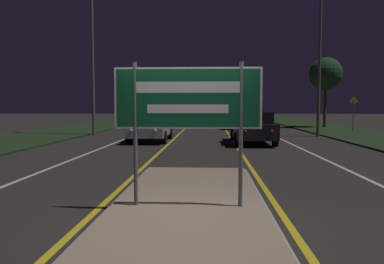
# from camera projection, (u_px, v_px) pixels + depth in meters

# --- Properties ---
(ground_plane) EXTENTS (160.00, 160.00, 0.00)m
(ground_plane) POSITION_uv_depth(u_px,v_px,m) (186.00, 222.00, 5.73)
(ground_plane) COLOR #282623
(median_island) EXTENTS (2.74, 7.90, 0.10)m
(median_island) POSITION_uv_depth(u_px,v_px,m) (188.00, 209.00, 6.34)
(median_island) COLOR #999993
(median_island) RESTS_ON ground_plane
(verge_left) EXTENTS (5.00, 100.00, 0.08)m
(verge_left) POSITION_uv_depth(u_px,v_px,m) (68.00, 131.00, 26.11)
(verge_left) COLOR #1E3319
(verge_left) RESTS_ON ground_plane
(verge_right) EXTENTS (5.00, 100.00, 0.08)m
(verge_right) POSITION_uv_depth(u_px,v_px,m) (345.00, 132.00, 25.22)
(verge_right) COLOR #1E3319
(verge_right) RESTS_ON ground_plane
(centre_line_yellow_left) EXTENTS (0.12, 70.00, 0.01)m
(centre_line_yellow_left) POSITION_uv_depth(u_px,v_px,m) (186.00, 128.00, 30.72)
(centre_line_yellow_left) COLOR gold
(centre_line_yellow_left) RESTS_ON ground_plane
(centre_line_yellow_right) EXTENTS (0.12, 70.00, 0.01)m
(centre_line_yellow_right) POSITION_uv_depth(u_px,v_px,m) (224.00, 128.00, 30.57)
(centre_line_yellow_right) COLOR gold
(centre_line_yellow_right) RESTS_ON ground_plane
(lane_line_white_left) EXTENTS (0.12, 70.00, 0.01)m
(lane_line_white_left) POSITION_uv_depth(u_px,v_px,m) (154.00, 128.00, 30.84)
(lane_line_white_left) COLOR silver
(lane_line_white_left) RESTS_ON ground_plane
(lane_line_white_right) EXTENTS (0.12, 70.00, 0.01)m
(lane_line_white_right) POSITION_uv_depth(u_px,v_px,m) (257.00, 128.00, 30.45)
(lane_line_white_right) COLOR silver
(lane_line_white_right) RESTS_ON ground_plane
(edge_line_white_left) EXTENTS (0.10, 70.00, 0.01)m
(edge_line_white_left) POSITION_uv_depth(u_px,v_px,m) (118.00, 127.00, 30.98)
(edge_line_white_left) COLOR silver
(edge_line_white_left) RESTS_ON ground_plane
(edge_line_white_right) EXTENTS (0.10, 70.00, 0.01)m
(edge_line_white_right) POSITION_uv_depth(u_px,v_px,m) (294.00, 128.00, 30.31)
(edge_line_white_right) COLOR silver
(edge_line_white_right) RESTS_ON ground_plane
(highway_sign) EXTENTS (2.45, 0.07, 2.42)m
(highway_sign) POSITION_uv_depth(u_px,v_px,m) (188.00, 104.00, 6.21)
(highway_sign) COLOR #56565B
(highway_sign) RESTS_ON median_island
(streetlight_left_near) EXTENTS (0.58, 0.58, 11.05)m
(streetlight_left_near) POSITION_uv_depth(u_px,v_px,m) (92.00, 13.00, 22.16)
(streetlight_left_near) COLOR #56565B
(streetlight_left_near) RESTS_ON ground_plane
(streetlight_right_near) EXTENTS (0.62, 0.62, 10.33)m
(streetlight_right_near) POSITION_uv_depth(u_px,v_px,m) (321.00, 13.00, 21.24)
(streetlight_right_near) COLOR #56565B
(streetlight_right_near) RESTS_ON ground_plane
(car_receding_0) EXTENTS (1.91, 4.70, 1.51)m
(car_receding_0) POSITION_uv_depth(u_px,v_px,m) (252.00, 127.00, 17.82)
(car_receding_0) COLOR black
(car_receding_0) RESTS_ON ground_plane
(car_receding_1) EXTENTS (1.89, 4.49, 1.38)m
(car_receding_1) POSITION_uv_depth(u_px,v_px,m) (237.00, 119.00, 29.41)
(car_receding_1) COLOR maroon
(car_receding_1) RESTS_ON ground_plane
(car_receding_2) EXTENTS (1.88, 4.79, 1.47)m
(car_receding_2) POSITION_uv_depth(u_px,v_px,m) (235.00, 116.00, 37.50)
(car_receding_2) COLOR navy
(car_receding_2) RESTS_ON ground_plane
(car_approaching_0) EXTENTS (1.90, 4.33, 1.45)m
(car_approaching_0) POSITION_uv_depth(u_px,v_px,m) (151.00, 126.00, 18.93)
(car_approaching_0) COLOR #B7B7BC
(car_approaching_0) RESTS_ON ground_plane
(warning_sign) EXTENTS (0.60, 0.06, 2.34)m
(warning_sign) POSITION_uv_depth(u_px,v_px,m) (353.00, 110.00, 25.70)
(warning_sign) COLOR #56565B
(warning_sign) RESTS_ON verge_right
(roadside_palm_right) EXTENTS (2.60, 2.60, 5.60)m
(roadside_palm_right) POSITION_uv_depth(u_px,v_px,m) (326.00, 74.00, 30.03)
(roadside_palm_right) COLOR #4C3823
(roadside_palm_right) RESTS_ON verge_right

